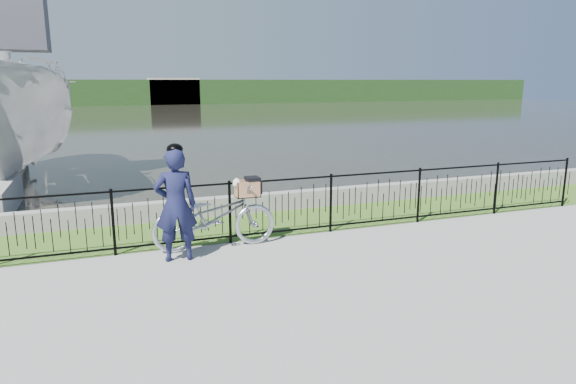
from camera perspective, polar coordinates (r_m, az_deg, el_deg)
name	(u,v)px	position (r m, az deg, el deg)	size (l,w,h in m)	color
ground	(316,265)	(8.33, 3.09, -8.07)	(120.00, 120.00, 0.00)	gray
grass_strip	(266,223)	(10.64, -2.46, -3.48)	(60.00, 2.00, 0.01)	#3E641F
water	(142,120)	(40.38, -15.94, 7.71)	(120.00, 120.00, 0.00)	#2A2820
quay_wall	(252,203)	(11.52, -3.99, -1.27)	(60.00, 0.30, 0.40)	gray
fence	(282,207)	(9.58, -0.65, -1.72)	(14.00, 0.06, 1.15)	black
far_treeline	(122,92)	(67.25, -17.92, 10.52)	(120.00, 6.00, 3.00)	#1F3E18
far_building_right	(174,91)	(66.30, -12.59, 10.88)	(6.00, 3.00, 3.20)	#A39A83
bicycle_rig	(215,216)	(9.05, -8.11, -2.67)	(2.17, 0.76, 1.25)	#B2B6BF
cyclist	(176,204)	(8.47, -12.38, -1.30)	(0.70, 0.48, 1.92)	#141637
boat_near	(13,118)	(16.30, -28.25, 7.27)	(3.82, 9.17, 5.28)	#B0B0B0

